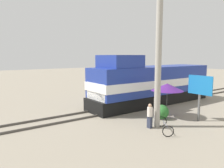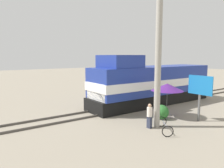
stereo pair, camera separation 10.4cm
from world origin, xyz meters
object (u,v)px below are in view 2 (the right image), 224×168
object	(u,v)px
vendor_umbrella	(167,87)
billboard_sign	(200,88)
person_bystander	(150,115)
bicycle	(164,126)
locomotive	(150,84)
utility_pole	(159,39)

from	to	relation	value
vendor_umbrella	billboard_sign	distance (m)	2.25
person_bystander	bicycle	bearing A→B (deg)	16.08
vendor_umbrella	bicycle	bearing A→B (deg)	-51.64
locomotive	utility_pole	world-z (taller)	utility_pole
utility_pole	bicycle	world-z (taller)	utility_pole
billboard_sign	locomotive	bearing A→B (deg)	168.94
vendor_umbrella	person_bystander	size ratio (longest dim) A/B	1.61
locomotive	person_bystander	distance (m)	7.08
utility_pole	person_bystander	world-z (taller)	utility_pole
billboard_sign	bicycle	world-z (taller)	billboard_sign
vendor_umbrella	billboard_sign	xyz separation A→B (m)	(2.01, 1.00, 0.09)
locomotive	person_bystander	world-z (taller)	locomotive
vendor_umbrella	billboard_sign	world-z (taller)	billboard_sign
locomotive	billboard_sign	bearing A→B (deg)	-11.06
person_bystander	locomotive	bearing A→B (deg)	134.33
person_bystander	vendor_umbrella	bearing A→B (deg)	110.54
utility_pole	vendor_umbrella	xyz separation A→B (m)	(-1.14, 2.30, -3.30)
vendor_umbrella	person_bystander	bearing A→B (deg)	-69.46
vendor_umbrella	locomotive	bearing A→B (deg)	150.75
person_bystander	bicycle	distance (m)	1.13
utility_pole	bicycle	distance (m)	5.28
locomotive	bicycle	size ratio (longest dim) A/B	6.99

